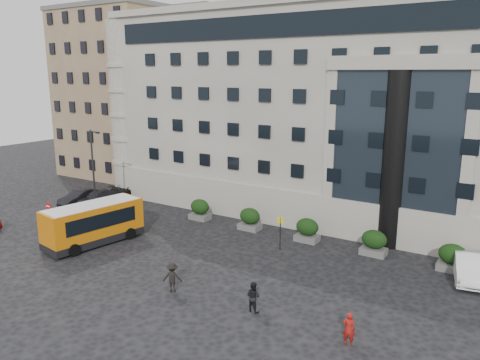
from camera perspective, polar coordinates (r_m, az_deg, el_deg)
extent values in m
plane|color=black|center=(34.02, -7.48, -9.25)|extent=(120.00, 120.00, 0.00)
cube|color=gray|center=(48.39, 15.09, 8.02)|extent=(44.00, 24.00, 18.00)
cylinder|color=black|center=(35.91, 18.32, 2.20)|extent=(1.80, 1.80, 13.00)
cube|color=#7E6249|center=(62.60, -13.08, 10.07)|extent=(14.00, 14.00, 20.00)
cube|color=#7B6448|center=(78.09, -5.14, 11.59)|extent=(13.00, 13.00, 22.00)
cube|color=#50504E|center=(42.03, -4.90, -4.46)|extent=(1.80, 1.20, 0.50)
ellipsoid|color=black|center=(41.76, -4.92, -3.26)|extent=(1.80, 1.26, 1.34)
cube|color=#50504E|center=(39.24, 1.20, -5.69)|extent=(1.80, 1.20, 0.50)
ellipsoid|color=black|center=(38.95, 1.21, -4.41)|extent=(1.80, 1.26, 1.34)
cube|color=#50504E|center=(36.97, 8.16, -7.02)|extent=(1.80, 1.20, 0.50)
ellipsoid|color=black|center=(36.67, 8.21, -5.67)|extent=(1.80, 1.26, 1.34)
cube|color=#50504E|center=(35.33, 15.94, -8.37)|extent=(1.80, 1.20, 0.50)
ellipsoid|color=black|center=(35.02, 16.04, -6.96)|extent=(1.80, 1.26, 1.34)
cube|color=#50504E|center=(34.41, 24.37, -9.64)|extent=(1.80, 1.20, 0.50)
ellipsoid|color=black|center=(34.09, 24.51, -8.21)|extent=(1.80, 1.26, 1.34)
cylinder|color=#262628|center=(43.10, -17.42, 0.58)|extent=(0.16, 0.16, 8.00)
cylinder|color=#262628|center=(42.14, -17.37, 5.63)|extent=(0.90, 0.12, 0.12)
cube|color=black|center=(41.81, -16.96, 5.53)|extent=(0.35, 0.18, 0.14)
cylinder|color=#262628|center=(34.62, 4.92, -6.58)|extent=(0.08, 0.08, 2.50)
cube|color=yellow|center=(34.28, 4.96, -4.92)|extent=(0.50, 0.06, 0.45)
cylinder|color=#262628|center=(42.22, -22.16, -4.11)|extent=(0.08, 0.08, 2.20)
cylinder|color=red|center=(41.95, -22.33, -2.96)|extent=(0.64, 0.05, 0.64)
cube|color=white|center=(41.93, -22.38, -2.97)|extent=(0.45, 0.04, 0.10)
cube|color=#C96809|center=(37.38, -17.45, -4.75)|extent=(3.76, 7.74, 2.52)
cube|color=black|center=(37.80, -17.31, -6.72)|extent=(3.80, 7.78, 0.55)
cube|color=black|center=(37.30, -17.48, -4.38)|extent=(3.54, 6.14, 1.11)
cube|color=silver|center=(37.04, -17.58, -2.97)|extent=(3.57, 7.35, 0.18)
cylinder|color=black|center=(37.82, -21.41, -7.03)|extent=(0.43, 0.93, 0.90)
cylinder|color=black|center=(35.68, -19.54, -8.07)|extent=(0.43, 0.93, 0.90)
cylinder|color=black|center=(39.99, -15.33, -5.51)|extent=(0.43, 0.93, 0.90)
cylinder|color=black|center=(37.96, -13.23, -6.38)|extent=(0.43, 0.93, 0.90)
cube|color=maroon|center=(56.34, -6.41, 1.22)|extent=(2.41, 3.47, 2.28)
cube|color=maroon|center=(54.79, -8.13, 0.44)|extent=(2.14, 1.65, 1.55)
cube|color=black|center=(54.29, -8.62, 0.65)|extent=(1.73, 0.29, 0.73)
cylinder|color=black|center=(55.71, -8.76, -0.07)|extent=(0.31, 0.78, 0.77)
cylinder|color=black|center=(54.30, -7.30, -0.37)|extent=(0.31, 0.78, 0.77)
cylinder|color=black|center=(57.75, -6.59, 0.46)|extent=(0.31, 0.78, 0.77)
cylinder|color=black|center=(56.39, -5.14, 0.19)|extent=(0.31, 0.78, 0.77)
imported|color=black|center=(49.03, -18.93, -1.99)|extent=(1.88, 4.62, 1.49)
imported|color=black|center=(48.30, -17.03, -2.12)|extent=(2.12, 4.96, 1.43)
imported|color=black|center=(51.03, -13.68, -1.16)|extent=(2.34, 4.90, 1.35)
imported|color=white|center=(33.37, 26.15, -9.49)|extent=(2.70, 5.17, 1.62)
imported|color=#A41510|center=(24.04, 13.13, -17.24)|extent=(0.68, 0.52, 1.68)
imported|color=black|center=(26.32, 1.60, -14.03)|extent=(0.91, 0.76, 1.71)
imported|color=black|center=(28.69, -8.24, -11.66)|extent=(1.35, 1.15, 1.82)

